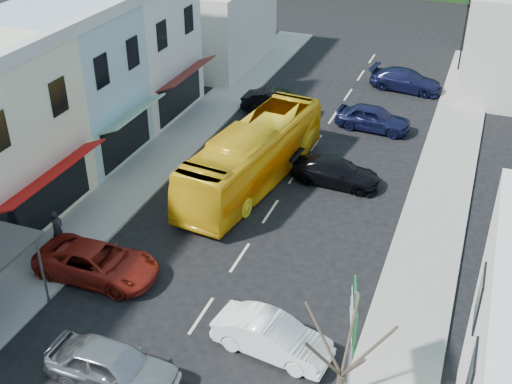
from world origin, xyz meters
name	(u,v)px	position (x,y,z in m)	size (l,w,h in m)	color
ground	(201,316)	(0.00, 0.00, 0.00)	(120.00, 120.00, 0.00)	black
sidewalk_left	(153,166)	(-7.50, 10.00, 0.07)	(3.00, 52.00, 0.15)	gray
sidewalk_right	(434,219)	(7.50, 10.00, 0.07)	(3.00, 52.00, 0.15)	gray
shopfront_row	(2,122)	(-12.49, 5.00, 4.00)	(8.25, 30.00, 8.00)	silver
distant_block_left	(205,22)	(-12.00, 27.00, 3.00)	(8.00, 10.00, 6.00)	#B7B2A8
bus	(253,156)	(-1.78, 10.31, 1.55)	(2.50, 11.60, 3.10)	yellow
car_silver	(113,367)	(-1.33, -4.08, 0.70)	(1.80, 4.40, 1.40)	#9F9FA3
car_white	(272,337)	(3.17, -0.84, 0.70)	(1.80, 4.40, 1.40)	white
car_red	(97,263)	(-5.00, 0.72, 0.70)	(1.90, 4.60, 1.40)	maroon
car_black_near	(336,172)	(2.25, 11.77, 0.70)	(1.84, 4.50, 1.40)	black
car_navy_mid	(373,119)	(2.70, 19.00, 0.70)	(1.80, 4.40, 1.40)	black
car_black_far	(278,104)	(-3.47, 19.24, 0.70)	(1.80, 4.40, 1.40)	black
car_navy_far	(406,81)	(3.53, 26.24, 0.70)	(1.84, 4.50, 1.40)	black
pedestrian_left	(57,228)	(-7.75, 1.92, 1.00)	(0.60, 0.40, 1.70)	black
direction_sign	(351,347)	(6.14, -1.91, 2.20)	(0.71, 1.97, 4.39)	#0C5723
street_tree	(341,375)	(6.30, -4.04, 3.12)	(1.98, 1.98, 6.25)	#362D22
traffic_signal	(464,36)	(6.60, 31.48, 2.67)	(0.85, 1.19, 5.35)	black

